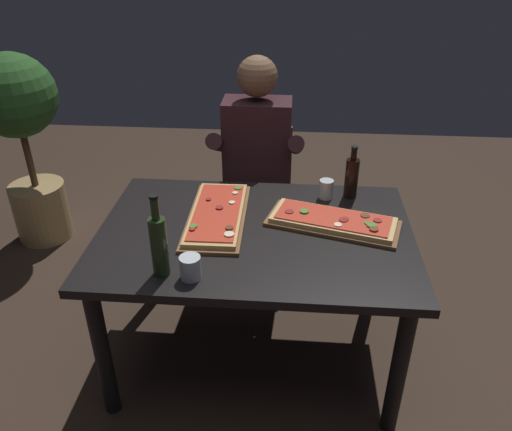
# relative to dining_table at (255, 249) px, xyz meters

# --- Properties ---
(ground_plane) EXTENTS (6.40, 6.40, 0.00)m
(ground_plane) POSITION_rel_dining_table_xyz_m (0.00, 0.00, -0.64)
(ground_plane) COLOR #38281E
(dining_table) EXTENTS (1.40, 0.96, 0.74)m
(dining_table) POSITION_rel_dining_table_xyz_m (0.00, 0.00, 0.00)
(dining_table) COLOR black
(dining_table) RESTS_ON ground_plane
(pizza_rectangular_front) EXTENTS (0.63, 0.39, 0.05)m
(pizza_rectangular_front) POSITION_rel_dining_table_xyz_m (0.35, 0.08, 0.12)
(pizza_rectangular_front) COLOR brown
(pizza_rectangular_front) RESTS_ON dining_table
(pizza_rectangular_left) EXTENTS (0.27, 0.61, 0.05)m
(pizza_rectangular_left) POSITION_rel_dining_table_xyz_m (-0.18, 0.10, 0.12)
(pizza_rectangular_left) COLOR brown
(pizza_rectangular_left) RESTS_ON dining_table
(wine_bottle_dark) EXTENTS (0.07, 0.07, 0.27)m
(wine_bottle_dark) POSITION_rel_dining_table_xyz_m (0.45, 0.36, 0.20)
(wine_bottle_dark) COLOR black
(wine_bottle_dark) RESTS_ON dining_table
(oil_bottle_amber) EXTENTS (0.07, 0.07, 0.35)m
(oil_bottle_amber) POSITION_rel_dining_table_xyz_m (-0.34, -0.34, 0.23)
(oil_bottle_amber) COLOR #233819
(oil_bottle_amber) RESTS_ON dining_table
(tumbler_near_camera) EXTENTS (0.07, 0.07, 0.09)m
(tumbler_near_camera) POSITION_rel_dining_table_xyz_m (0.33, 0.34, 0.14)
(tumbler_near_camera) COLOR silver
(tumbler_near_camera) RESTS_ON dining_table
(tumbler_far_side) EXTENTS (0.08, 0.08, 0.09)m
(tumbler_far_side) POSITION_rel_dining_table_xyz_m (-0.22, -0.36, 0.14)
(tumbler_far_side) COLOR silver
(tumbler_far_side) RESTS_ON dining_table
(diner_chair) EXTENTS (0.44, 0.44, 0.87)m
(diner_chair) POSITION_rel_dining_table_xyz_m (-0.05, 0.86, -0.16)
(diner_chair) COLOR #3D2B1E
(diner_chair) RESTS_ON ground_plane
(seated_diner) EXTENTS (0.53, 0.41, 1.33)m
(seated_diner) POSITION_rel_dining_table_xyz_m (-0.05, 0.74, 0.10)
(seated_diner) COLOR #23232D
(seated_diner) RESTS_ON ground_plane
(potted_plant_corner) EXTENTS (0.52, 0.52, 1.27)m
(potted_plant_corner) POSITION_rel_dining_table_xyz_m (-1.57, 1.01, 0.14)
(potted_plant_corner) COLOR tan
(potted_plant_corner) RESTS_ON ground_plane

